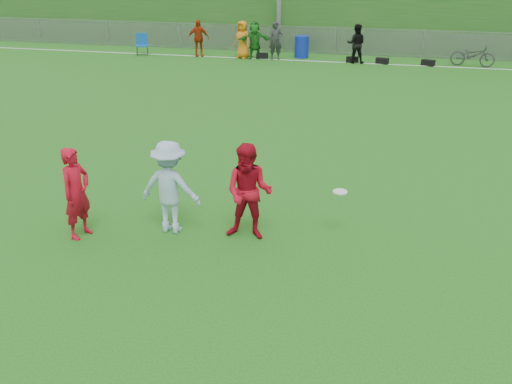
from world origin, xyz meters
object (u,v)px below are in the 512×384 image
(player_red_center, at_px, (249,192))
(recycling_bin, at_px, (302,47))
(player_blue, at_px, (170,187))
(player_red_left, at_px, (76,193))
(frisbee, at_px, (340,192))
(bicycle, at_px, (473,55))

(player_red_center, distance_m, recycling_bin, 18.14)
(player_blue, bearing_deg, player_red_left, 23.14)
(player_red_left, xyz_separation_m, player_red_center, (2.97, 0.64, 0.04))
(player_red_left, relative_size, frisbee, 6.47)
(player_red_left, distance_m, bicycle, 20.21)
(player_red_left, xyz_separation_m, recycling_bin, (1.02, 18.67, -0.34))
(player_red_center, xyz_separation_m, recycling_bin, (-1.95, 18.03, -0.38))
(player_red_center, relative_size, bicycle, 0.95)
(player_red_center, xyz_separation_m, player_blue, (-1.44, -0.07, -0.02))
(frisbee, bearing_deg, player_red_center, -164.18)
(player_red_center, relative_size, player_blue, 1.02)
(player_red_center, bearing_deg, recycling_bin, 95.92)
(player_red_left, relative_size, recycling_bin, 1.68)
(frisbee, height_order, bicycle, bicycle)
(player_red_center, height_order, player_blue, player_red_center)
(player_red_left, height_order, player_red_center, player_red_center)
(player_red_center, bearing_deg, bicycle, 72.11)
(player_red_left, distance_m, player_red_center, 3.04)
(frisbee, height_order, recycling_bin, recycling_bin)
(player_red_center, xyz_separation_m, bicycle, (5.61, 17.65, -0.39))
(player_blue, distance_m, bicycle, 19.07)
(recycling_bin, bearing_deg, player_blue, -88.39)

